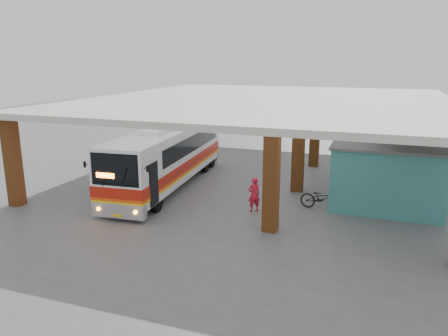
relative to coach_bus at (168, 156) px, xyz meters
name	(u,v)px	position (x,y,z in m)	size (l,w,h in m)	color
ground	(227,201)	(4.01, -1.48, -1.73)	(90.00, 90.00, 0.00)	#515154
brick_columns	(278,143)	(5.44, 3.52, 0.44)	(20.10, 21.60, 4.35)	#944F20
canopy_roof	(270,100)	(4.51, 5.02, 2.77)	(21.00, 23.00, 0.30)	beige
shop_building	(387,165)	(11.50, 2.52, -0.17)	(5.20, 8.20, 3.11)	#2E7364
coach_bus	(168,156)	(0.00, 0.00, 0.00)	(3.50, 12.14, 3.49)	silver
motorcycle	(322,198)	(8.71, -1.12, -1.17)	(0.75, 2.14, 1.13)	black
pedestrian	(254,195)	(5.71, -2.43, -0.91)	(0.60, 0.39, 1.65)	red
red_chair	(341,165)	(8.85, 7.00, -1.41)	(0.49, 0.49, 0.70)	#B11222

